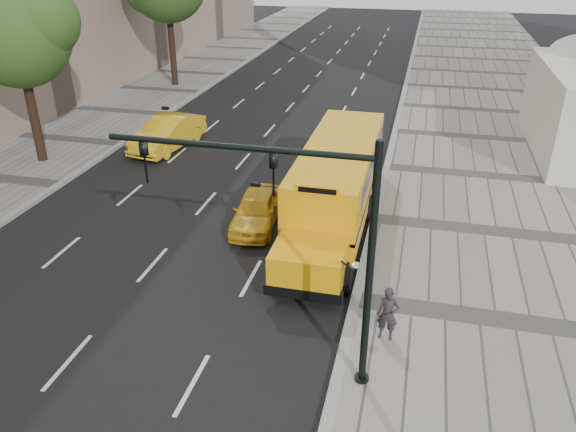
% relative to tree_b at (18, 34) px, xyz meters
% --- Properties ---
extents(ground, '(140.00, 140.00, 0.00)m').
position_rel_tree_b_xyz_m(ground, '(10.41, -2.51, -6.11)').
color(ground, black).
rests_on(ground, ground).
extents(sidewalk_museum, '(12.00, 140.00, 0.15)m').
position_rel_tree_b_xyz_m(sidewalk_museum, '(22.41, -2.51, -6.04)').
color(sidewalk_museum, gray).
rests_on(sidewalk_museum, ground).
extents(sidewalk_far, '(6.00, 140.00, 0.15)m').
position_rel_tree_b_xyz_m(sidewalk_far, '(-0.59, -2.51, -6.04)').
color(sidewalk_far, gray).
rests_on(sidewalk_far, ground).
extents(curb_museum, '(0.30, 140.00, 0.15)m').
position_rel_tree_b_xyz_m(curb_museum, '(16.41, -2.51, -6.04)').
color(curb_museum, gray).
rests_on(curb_museum, ground).
extents(curb_far, '(0.30, 140.00, 0.15)m').
position_rel_tree_b_xyz_m(curb_far, '(2.41, -2.51, -6.04)').
color(curb_far, gray).
rests_on(curb_far, ground).
extents(tree_b, '(5.30, 4.71, 8.43)m').
position_rel_tree_b_xyz_m(tree_b, '(0.00, 0.00, 0.00)').
color(tree_b, black).
rests_on(tree_b, ground).
extents(school_bus, '(2.96, 11.56, 3.19)m').
position_rel_tree_b_xyz_m(school_bus, '(14.91, -2.66, -4.35)').
color(school_bus, '#EEA00A').
rests_on(school_bus, ground).
extents(taxi_near, '(1.91, 4.02, 1.33)m').
position_rel_tree_b_xyz_m(taxi_near, '(12.03, -3.89, -5.45)').
color(taxi_near, gold).
rests_on(taxi_near, ground).
extents(taxi_far, '(2.48, 5.24, 1.66)m').
position_rel_tree_b_xyz_m(taxi_far, '(5.07, 3.37, -5.28)').
color(taxi_far, gold).
rests_on(taxi_far, ground).
extents(pedestrian, '(0.59, 0.40, 1.57)m').
position_rel_tree_b_xyz_m(pedestrian, '(17.46, -9.72, -5.17)').
color(pedestrian, '#29252C').
rests_on(pedestrian, sidewalk_museum).
extents(traffic_signal, '(6.18, 0.36, 6.40)m').
position_rel_tree_b_xyz_m(traffic_signal, '(15.60, -11.49, -2.02)').
color(traffic_signal, black).
rests_on(traffic_signal, ground).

